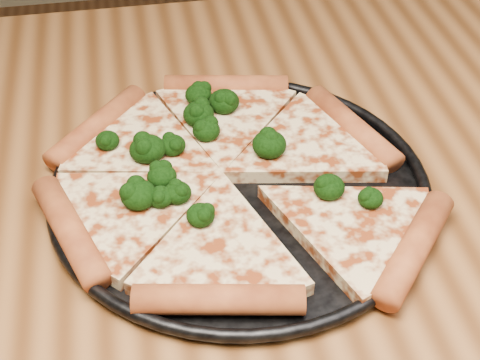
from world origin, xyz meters
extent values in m
cube|color=brown|center=(0.00, 0.00, 0.73)|extent=(1.20, 0.90, 0.04)
cylinder|color=black|center=(0.02, 0.06, 0.75)|extent=(0.34, 0.34, 0.01)
torus|color=black|center=(0.02, 0.06, 0.76)|extent=(0.35, 0.35, 0.01)
cylinder|color=#BF5F2F|center=(0.14, 0.12, 0.77)|extent=(0.07, 0.13, 0.03)
cylinder|color=#BF5F2F|center=(0.03, 0.22, 0.77)|extent=(0.13, 0.05, 0.03)
cylinder|color=#BF5F2F|center=(-0.11, 0.17, 0.77)|extent=(0.10, 0.12, 0.03)
cylinder|color=#BF5F2F|center=(-0.13, 0.02, 0.77)|extent=(0.07, 0.13, 0.03)
cylinder|color=#BF5F2F|center=(-0.02, -0.07, 0.77)|extent=(0.13, 0.05, 0.03)
cylinder|color=#BF5F2F|center=(0.15, -0.04, 0.77)|extent=(0.10, 0.12, 0.03)
ellipsoid|color=black|center=(0.00, 0.16, 0.78)|extent=(0.03, 0.03, 0.02)
ellipsoid|color=black|center=(0.02, 0.17, 0.78)|extent=(0.03, 0.03, 0.02)
ellipsoid|color=black|center=(-0.10, 0.13, 0.78)|extent=(0.02, 0.02, 0.02)
ellipsoid|color=black|center=(-0.04, 0.05, 0.78)|extent=(0.02, 0.02, 0.02)
ellipsoid|color=black|center=(-0.07, 0.05, 0.78)|extent=(0.03, 0.03, 0.02)
ellipsoid|color=black|center=(-0.05, 0.07, 0.78)|extent=(0.03, 0.03, 0.02)
ellipsoid|color=black|center=(-0.05, 0.04, 0.78)|extent=(0.02, 0.02, 0.02)
ellipsoid|color=black|center=(-0.04, 0.11, 0.78)|extent=(0.02, 0.02, 0.02)
ellipsoid|color=black|center=(-0.02, 0.01, 0.78)|extent=(0.02, 0.02, 0.02)
ellipsoid|color=black|center=(0.00, 0.13, 0.78)|extent=(0.03, 0.03, 0.02)
ellipsoid|color=black|center=(0.00, 0.19, 0.78)|extent=(0.03, 0.03, 0.02)
ellipsoid|color=black|center=(0.09, 0.03, 0.78)|extent=(0.03, 0.03, 0.02)
ellipsoid|color=black|center=(0.05, 0.10, 0.78)|extent=(0.03, 0.03, 0.02)
ellipsoid|color=black|center=(-0.06, 0.12, 0.78)|extent=(0.02, 0.02, 0.02)
ellipsoid|color=black|center=(0.12, 0.01, 0.78)|extent=(0.02, 0.02, 0.02)
ellipsoid|color=black|center=(-0.06, 0.11, 0.78)|extent=(0.03, 0.03, 0.02)
ellipsoid|color=black|center=(-0.06, 0.11, 0.78)|extent=(0.03, 0.03, 0.02)
camera|label=1|loc=(-0.07, -0.42, 1.19)|focal=53.41mm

